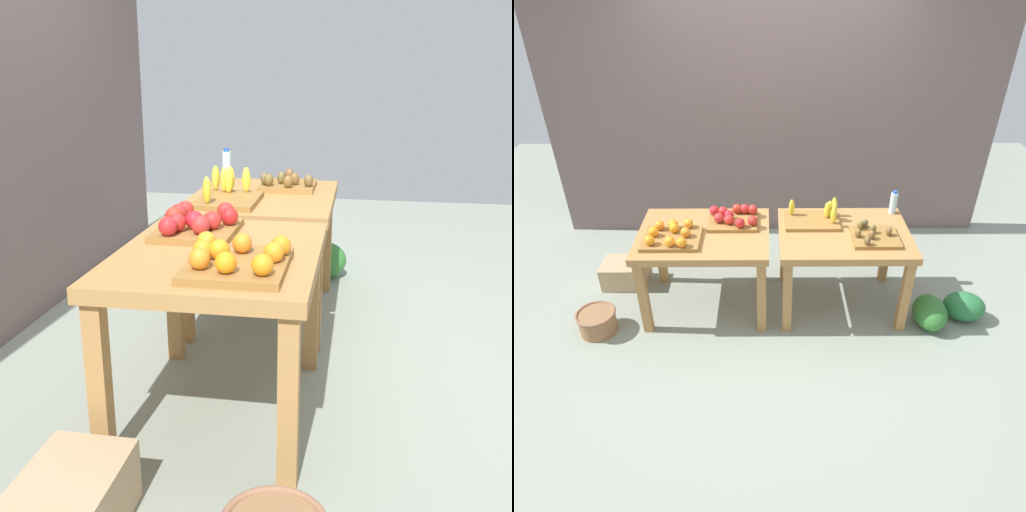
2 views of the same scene
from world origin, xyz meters
TOP-DOWN VIEW (x-y plane):
  - ground_plane at (0.00, 0.00)m, footprint 8.00×8.00m
  - display_table_left at (-0.56, 0.00)m, footprint 1.04×0.80m
  - display_table_right at (0.56, 0.00)m, footprint 1.04×0.80m
  - orange_bin at (-0.79, -0.12)m, footprint 0.44×0.38m
  - apple_bin at (-0.33, 0.16)m, footprint 0.42×0.35m
  - banana_crate at (0.34, 0.16)m, footprint 0.44×0.32m
  - kiwi_bin at (0.77, -0.11)m, footprint 0.36×0.33m
  - water_bottle at (1.01, 0.31)m, footprint 0.06×0.06m
  - watermelon_pile at (1.41, -0.26)m, footprint 0.66×0.44m
  - cardboard_produce_box at (-1.36, 0.30)m, footprint 0.40×0.30m

SIDE VIEW (x-z plane):
  - ground_plane at x=0.00m, z-range 0.00..0.00m
  - cardboard_produce_box at x=-1.36m, z-range 0.00..0.22m
  - watermelon_pile at x=1.41m, z-range 0.00..0.26m
  - display_table_left at x=-0.56m, z-range 0.26..0.98m
  - display_table_right at x=0.56m, z-range 0.26..0.98m
  - kiwi_bin at x=0.77m, z-range 0.70..0.80m
  - orange_bin at x=-0.79m, z-range 0.71..0.81m
  - banana_crate at x=0.34m, z-range 0.68..0.85m
  - apple_bin at x=-0.33m, z-range 0.71..0.82m
  - water_bottle at x=1.01m, z-range 0.71..0.92m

